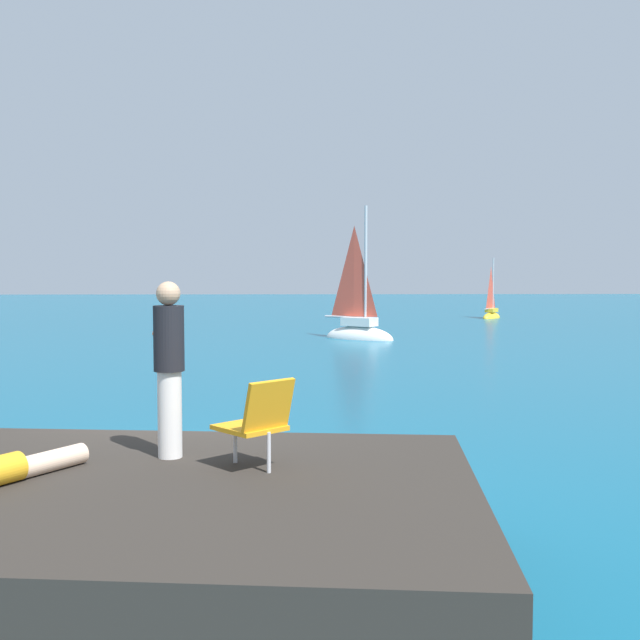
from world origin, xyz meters
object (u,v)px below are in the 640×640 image
(sailboat_far, at_px, (491,315))
(person_standing, at_px, (169,364))
(marker_buoy, at_px, (159,334))
(sailboat_near, at_px, (359,331))
(beach_chair, at_px, (258,419))

(sailboat_far, relative_size, person_standing, 2.38)
(sailboat_far, relative_size, marker_buoy, 3.41)
(person_standing, bearing_deg, sailboat_near, -95.87)
(marker_buoy, bearing_deg, beach_chair, -77.94)
(person_standing, relative_size, beach_chair, 2.03)
(marker_buoy, bearing_deg, sailboat_near, -15.97)
(beach_chair, bearing_deg, sailboat_far, -59.44)
(sailboat_near, xyz_separation_m, beach_chair, (-2.86, -23.61, 1.12))
(marker_buoy, bearing_deg, person_standing, -79.52)
(sailboat_far, bearing_deg, sailboat_near, -178.20)
(sailboat_near, xyz_separation_m, marker_buoy, (-8.42, 2.41, -0.31))
(person_standing, xyz_separation_m, beach_chair, (0.83, -0.46, -0.42))
(person_standing, relative_size, marker_buoy, 1.43)
(sailboat_far, xyz_separation_m, beach_chair, (-11.65, -36.77, 1.22))
(beach_chair, distance_m, marker_buoy, 26.64)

